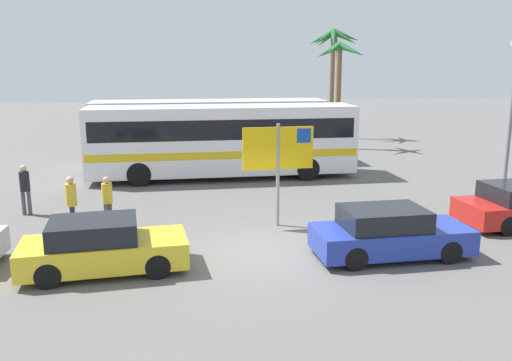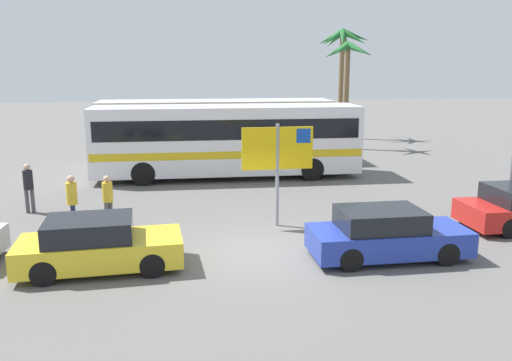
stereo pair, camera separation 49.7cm
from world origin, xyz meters
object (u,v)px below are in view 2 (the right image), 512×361
(bus_front_coach, at_px, (227,138))
(car_yellow, at_px, (98,245))
(car_blue, at_px, (386,235))
(pedestrian_near_sign, at_px, (28,184))
(ferry_sign, at_px, (279,152))
(pedestrian_crossing_lot, at_px, (72,198))
(bus_rear_coach, at_px, (216,128))
(pedestrian_by_bus, at_px, (108,197))

(bus_front_coach, height_order, car_yellow, bus_front_coach)
(car_blue, distance_m, pedestrian_near_sign, 11.87)
(ferry_sign, xyz_separation_m, car_blue, (2.28, -3.18, -1.69))
(bus_front_coach, height_order, ferry_sign, ferry_sign)
(car_yellow, height_order, car_blue, same)
(car_yellow, bearing_deg, pedestrian_crossing_lot, 106.22)
(bus_rear_coach, height_order, pedestrian_near_sign, bus_rear_coach)
(car_yellow, relative_size, pedestrian_by_bus, 2.51)
(bus_front_coach, xyz_separation_m, ferry_sign, (1.02, -7.44, 0.54))
(ferry_sign, height_order, car_yellow, ferry_sign)
(pedestrian_crossing_lot, bearing_deg, bus_front_coach, -142.36)
(ferry_sign, xyz_separation_m, pedestrian_by_bus, (-5.25, 0.62, -1.38))
(bus_rear_coach, bearing_deg, bus_front_coach, -85.88)
(ferry_sign, bearing_deg, bus_front_coach, 96.00)
(bus_rear_coach, relative_size, pedestrian_by_bus, 7.18)
(pedestrian_by_bus, bearing_deg, car_blue, 8.80)
(pedestrian_near_sign, height_order, pedestrian_by_bus, pedestrian_near_sign)
(car_yellow, xyz_separation_m, pedestrian_crossing_lot, (-1.23, 3.29, 0.39))
(bus_rear_coach, bearing_deg, pedestrian_crossing_lot, -114.69)
(bus_front_coach, relative_size, car_yellow, 2.86)
(bus_rear_coach, relative_size, car_blue, 2.82)
(car_yellow, bearing_deg, pedestrian_near_sign, 114.84)
(bus_front_coach, distance_m, ferry_sign, 7.53)
(bus_front_coach, xyz_separation_m, car_yellow, (-3.99, -10.48, -1.15))
(bus_front_coach, bearing_deg, pedestrian_near_sign, -145.37)
(ferry_sign, relative_size, pedestrian_crossing_lot, 1.85)
(bus_rear_coach, distance_m, pedestrian_near_sign, 10.95)
(pedestrian_near_sign, bearing_deg, bus_front_coach, -63.85)
(pedestrian_by_bus, bearing_deg, bus_front_coach, 93.73)
(ferry_sign, xyz_separation_m, car_yellow, (-5.01, -3.04, -1.69))
(pedestrian_near_sign, relative_size, pedestrian_by_bus, 1.05)
(car_blue, distance_m, pedestrian_by_bus, 8.44)
(bus_front_coach, xyz_separation_m, bus_rear_coach, (-0.26, 3.62, 0.00))
(ferry_sign, xyz_separation_m, pedestrian_crossing_lot, (-6.25, 0.26, -1.30))
(bus_rear_coach, height_order, pedestrian_crossing_lot, bus_rear_coach)
(ferry_sign, bearing_deg, pedestrian_by_bus, 171.41)
(ferry_sign, distance_m, car_yellow, 6.10)
(bus_rear_coach, bearing_deg, car_yellow, -104.84)
(bus_front_coach, bearing_deg, bus_rear_coach, 94.12)
(ferry_sign, bearing_deg, car_blue, -56.17)
(pedestrian_crossing_lot, bearing_deg, pedestrian_by_bus, -175.99)
(bus_front_coach, distance_m, car_yellow, 11.27)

